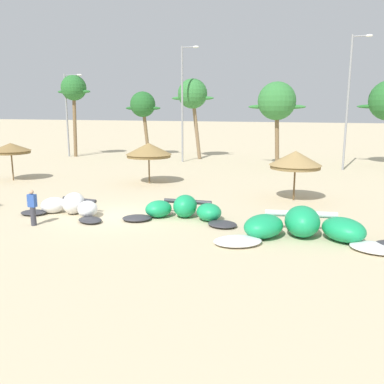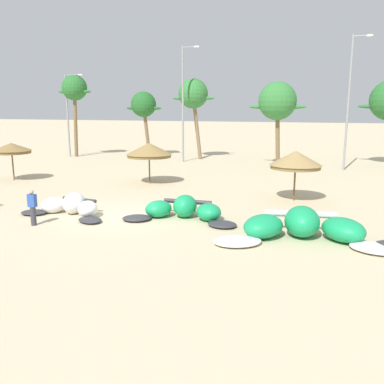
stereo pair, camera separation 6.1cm
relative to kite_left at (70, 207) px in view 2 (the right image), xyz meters
The scene contains 15 objects.
ground_plane 2.35m from the kite_left, 11.39° to the left, with size 260.00×260.00×0.00m, color beige.
kite_left is the anchor object (origin of this frame).
kite_left_of_center 5.56m from the kite_left, 10.80° to the left, with size 5.66×2.72×1.07m.
kite_center 10.98m from the kite_left, ahead, with size 7.22×3.90×1.25m.
beach_umbrella_near_van 12.03m from the kite_left, 143.47° to the left, with size 2.76×2.76×2.68m.
beach_umbrella_middle 9.19m from the kite_left, 88.58° to the left, with size 3.13×3.13×2.78m.
beach_umbrella_near_palms 12.25m from the kite_left, 33.41° to the left, with size 2.89×2.89×2.79m.
person_near_kites 2.18m from the kite_left, 103.55° to the right, with size 0.36×0.24×1.62m.
palm_leftmost 25.80m from the kite_left, 122.46° to the left, with size 3.87×2.58×8.40m.
palm_left 25.06m from the kite_left, 106.09° to the left, with size 3.97×2.65×6.77m.
palm_left_of_gap 23.89m from the kite_left, 92.91° to the left, with size 4.39×2.93×7.92m.
palm_center_left 21.85m from the kite_left, 69.47° to the left, with size 4.90×3.26×7.31m.
lamppost_west 25.61m from the kite_left, 124.00° to the left, with size 2.12×0.24×8.50m.
lamppost_west_center 21.31m from the kite_left, 93.52° to the left, with size 1.70×0.24×10.65m.
lamppost_east_center 24.26m from the kite_left, 55.91° to the left, with size 1.57×0.24×10.74m.
Camera 2 is at (9.39, -17.11, 5.16)m, focal length 38.49 mm.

